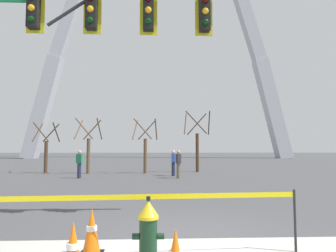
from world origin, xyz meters
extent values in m
plane|color=#474749|center=(0.00, 0.00, 0.00)|extent=(240.00, 240.00, 0.00)
cylinder|color=#14331E|center=(-0.80, -1.41, 0.36)|extent=(0.26, 0.26, 0.62)
cylinder|color=gold|center=(-0.80, -1.41, 0.69)|extent=(0.30, 0.30, 0.04)
cone|color=gold|center=(-0.80, -1.41, 0.82)|extent=(0.30, 0.30, 0.22)
cylinder|color=black|center=(-0.80, -1.41, 0.96)|extent=(0.06, 0.06, 0.06)
cylinder|color=#14331E|center=(-0.98, -1.41, 0.42)|extent=(0.10, 0.09, 0.09)
cylinder|color=#14331E|center=(-0.62, -1.41, 0.42)|extent=(0.10, 0.09, 0.09)
cylinder|color=#14331E|center=(-0.80, -1.21, 0.33)|extent=(0.13, 0.14, 0.13)
cylinder|color=black|center=(-0.80, -1.13, 0.33)|extent=(0.15, 0.03, 0.15)
cylinder|color=#232326|center=(1.59, -0.93, 0.51)|extent=(0.04, 0.04, 1.01)
cube|color=yellow|center=(-1.18, -1.10, 0.93)|extent=(5.55, 0.37, 0.08)
cone|color=orange|center=(-1.77, -1.78, 0.38)|extent=(0.28, 0.28, 0.70)
cylinder|color=white|center=(-1.77, -1.78, 0.42)|extent=(0.17, 0.17, 0.08)
cone|color=orange|center=(-1.71, -0.91, 0.38)|extent=(0.28, 0.28, 0.70)
cylinder|color=white|center=(-1.71, -0.91, 0.42)|extent=(0.17, 0.17, 0.08)
cylinder|color=#232326|center=(-2.80, 1.38, 5.05)|extent=(1.11, 0.08, 0.81)
cube|color=black|center=(-3.68, 1.38, 5.05)|extent=(0.26, 0.24, 0.90)
cube|color=gold|center=(-3.68, 1.52, 5.05)|extent=(0.44, 0.03, 1.04)
sphere|color=orange|center=(-3.68, 1.25, 5.05)|extent=(0.16, 0.16, 0.16)
sphere|color=black|center=(-3.68, 1.25, 4.77)|extent=(0.16, 0.16, 0.16)
cube|color=black|center=(-2.28, 1.38, 5.05)|extent=(0.26, 0.24, 0.90)
cube|color=gold|center=(-2.28, 1.52, 5.05)|extent=(0.44, 0.03, 1.04)
sphere|color=orange|center=(-2.28, 1.25, 5.05)|extent=(0.16, 0.16, 0.16)
sphere|color=black|center=(-2.28, 1.25, 4.77)|extent=(0.16, 0.16, 0.16)
cube|color=black|center=(-0.88, 1.38, 5.05)|extent=(0.26, 0.24, 0.90)
cube|color=gold|center=(-0.88, 1.52, 5.05)|extent=(0.44, 0.03, 1.04)
sphere|color=orange|center=(-0.88, 1.25, 5.05)|extent=(0.16, 0.16, 0.16)
sphere|color=black|center=(-0.88, 1.25, 4.77)|extent=(0.16, 0.16, 0.16)
cube|color=black|center=(0.52, 1.38, 5.05)|extent=(0.26, 0.24, 0.90)
cube|color=gold|center=(0.52, 1.52, 5.05)|extent=(0.44, 0.03, 1.04)
sphere|color=#360606|center=(0.52, 1.25, 5.33)|extent=(0.16, 0.16, 0.16)
sphere|color=orange|center=(0.52, 1.25, 5.05)|extent=(0.16, 0.16, 0.16)
sphere|color=black|center=(0.52, 1.25, 4.77)|extent=(0.16, 0.16, 0.16)
cube|color=#B2B5BC|center=(-20.26, 47.06, 8.83)|extent=(6.37, 2.35, 18.28)
cube|color=#B2B5BC|center=(-16.21, 47.06, 24.71)|extent=(6.10, 2.10, 14.80)
cube|color=#B2B5BC|center=(16.21, 47.06, 24.71)|extent=(6.10, 2.10, 14.80)
cube|color=#B2B5BC|center=(20.26, 47.06, 8.83)|extent=(6.37, 2.35, 18.28)
cylinder|color=#473323|center=(-8.28, 15.52, 1.11)|extent=(0.24, 0.24, 2.22)
cylinder|color=#473323|center=(-8.95, 15.66, 2.82)|extent=(0.32, 1.20, 1.33)
cylinder|color=#473323|center=(-7.59, 15.45, 2.82)|extent=(0.20, 1.21, 1.33)
cylinder|color=#473323|center=(-8.21, 16.21, 2.82)|extent=(1.21, 0.20, 1.33)
cylinder|color=#473323|center=(-8.43, 14.85, 2.82)|extent=(1.20, 0.34, 1.33)
cylinder|color=brown|center=(-5.25, 14.98, 1.19)|extent=(0.24, 0.24, 2.38)
cylinder|color=brown|center=(-5.97, 15.12, 3.02)|extent=(0.33, 1.29, 1.43)
cylinder|color=brown|center=(-4.51, 14.90, 3.02)|extent=(0.21, 1.30, 1.43)
cylinder|color=brown|center=(-5.17, 15.71, 3.02)|extent=(1.30, 0.21, 1.43)
cylinder|color=brown|center=(-5.41, 14.26, 3.02)|extent=(1.28, 0.36, 1.43)
cylinder|color=brown|center=(-1.38, 15.08, 1.19)|extent=(0.24, 0.24, 2.37)
cylinder|color=brown|center=(-2.10, 15.23, 3.02)|extent=(0.33, 1.28, 1.42)
cylinder|color=brown|center=(-0.64, 15.01, 3.02)|extent=(0.21, 1.29, 1.42)
cylinder|color=brown|center=(-1.31, 15.82, 3.02)|extent=(1.29, 0.21, 1.42)
cylinder|color=brown|center=(-1.54, 14.36, 3.02)|extent=(1.28, 0.36, 1.42)
cylinder|color=#473323|center=(2.38, 16.12, 1.39)|extent=(0.24, 0.24, 2.79)
cylinder|color=#473323|center=(1.53, 16.29, 3.55)|extent=(0.37, 1.50, 1.67)
cylinder|color=#473323|center=(3.24, 16.03, 3.55)|extent=(0.23, 1.51, 1.67)
cylinder|color=#473323|center=(2.46, 16.98, 3.55)|extent=(1.51, 0.23, 1.67)
cylinder|color=#473323|center=(2.19, 15.27, 3.55)|extent=(1.49, 0.41, 1.67)
cylinder|color=#232847|center=(-5.03, 11.72, 0.42)|extent=(0.22, 0.22, 0.84)
cube|color=#23754C|center=(-5.03, 11.72, 1.11)|extent=(0.38, 0.29, 0.54)
sphere|color=tan|center=(-5.03, 11.72, 1.49)|extent=(0.20, 0.20, 0.20)
cylinder|color=#232847|center=(0.43, 12.89, 0.42)|extent=(0.22, 0.22, 0.84)
cube|color=#2D4C99|center=(0.43, 12.89, 1.11)|extent=(0.22, 0.35, 0.54)
sphere|color=beige|center=(0.43, 12.89, 1.49)|extent=(0.20, 0.20, 0.20)
cylinder|color=brown|center=(0.63, 11.38, 0.42)|extent=(0.22, 0.22, 0.84)
cube|color=#333338|center=(0.63, 11.38, 1.11)|extent=(0.30, 0.39, 0.54)
sphere|color=tan|center=(0.63, 11.38, 1.49)|extent=(0.20, 0.20, 0.20)
camera|label=1|loc=(-0.70, -5.88, 1.68)|focal=32.34mm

